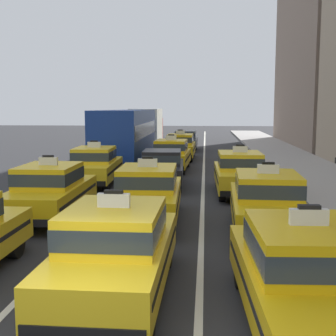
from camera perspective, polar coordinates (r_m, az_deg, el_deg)
lane_stripe_left_center at (r=25.62m, az=-2.67°, el=0.01°), size 0.14×80.00×0.01m
lane_stripe_center_right at (r=25.41m, az=4.50°, el=-0.06°), size 0.14×80.00×0.01m
sidewalk_curb at (r=21.18m, az=19.78°, el=-1.83°), size 4.00×90.00×0.15m
taxi_left_second at (r=14.31m, az=-14.52°, el=-2.69°), size 1.88×4.58×1.96m
taxi_left_third at (r=20.15m, az=-9.14°, el=0.38°), size 1.99×4.63×1.96m
bus_left_fourth at (r=28.77m, az=-5.21°, el=4.45°), size 2.71×11.24×3.22m
box_truck_left_fifth at (r=39.50m, az=-2.59°, el=5.26°), size 2.36×6.98×3.27m
taxi_center_nearest at (r=8.25m, az=-6.56°, el=-10.05°), size 1.86×4.57×1.96m
taxi_center_second at (r=13.44m, az=-2.51°, el=-3.11°), size 1.92×4.60×1.96m
sedan_center_third at (r=19.42m, az=-0.72°, el=0.11°), size 1.94×4.37×1.58m
taxi_center_fourth at (r=24.44m, az=0.42°, el=1.72°), size 1.96×4.62×1.96m
taxi_center_fifth at (r=29.77m, az=1.56°, el=2.77°), size 1.87×4.58×1.96m
sedan_center_sixth at (r=35.74m, az=2.22°, el=3.52°), size 1.83×4.33×1.58m
taxi_right_nearest at (r=7.36m, az=16.75°, el=-12.54°), size 2.00×4.63×1.96m
taxi_right_second at (r=12.42m, az=12.27°, el=-4.17°), size 1.95×4.61×1.96m
taxi_right_third at (r=17.97m, az=8.94°, el=-0.49°), size 1.89×4.59×1.96m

